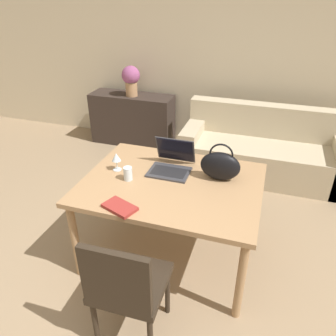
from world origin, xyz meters
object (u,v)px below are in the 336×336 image
object	(u,v)px
chair	(126,285)
couch	(262,152)
flower_vase	(131,79)
handbag	(220,166)
wine_glass	(116,158)
drinking_glass	(128,174)
laptop	(172,161)

from	to	relation	value
chair	couch	xyz separation A→B (m)	(0.66, 2.56, -0.21)
chair	flower_vase	distance (m)	3.15
chair	handbag	xyz separation A→B (m)	(0.37, 1.02, 0.36)
couch	handbag	size ratio (longest dim) A/B	6.16
wine_glass	flower_vase	xyz separation A→B (m)	(-0.72, 1.97, 0.12)
chair	drinking_glass	xyz separation A→B (m)	(-0.32, 0.79, 0.29)
wine_glass	couch	bearing A→B (deg)	55.46
chair	laptop	bearing A→B (deg)	90.79
chair	wine_glass	size ratio (longest dim) A/B	5.68
couch	wine_glass	world-z (taller)	wine_glass
drinking_glass	wine_glass	distance (m)	0.20
drinking_glass	wine_glass	bearing A→B (deg)	142.75
handbag	flower_vase	xyz separation A→B (m)	(-1.57, 1.86, 0.11)
couch	flower_vase	distance (m)	2.01
drinking_glass	chair	bearing A→B (deg)	-67.75
laptop	drinking_glass	world-z (taller)	laptop
drinking_glass	handbag	size ratio (longest dim) A/B	0.35
wine_glass	flower_vase	bearing A→B (deg)	110.14
wine_glass	chair	bearing A→B (deg)	-62.32
couch	chair	bearing A→B (deg)	-104.52
laptop	flower_vase	distance (m)	2.15
laptop	flower_vase	bearing A→B (deg)	122.58
chair	flower_vase	size ratio (longest dim) A/B	2.15
wine_glass	handbag	bearing A→B (deg)	7.82
chair	wine_glass	world-z (taller)	wine_glass
couch	flower_vase	size ratio (longest dim) A/B	4.72
chair	drinking_glass	distance (m)	0.90
couch	drinking_glass	world-z (taller)	drinking_glass
drinking_glass	wine_glass	size ratio (longest dim) A/B	0.70
chair	wine_glass	xyz separation A→B (m)	(-0.48, 0.91, 0.34)
handbag	flower_vase	size ratio (longest dim) A/B	0.77
chair	flower_vase	bearing A→B (deg)	111.02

